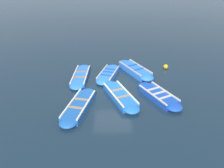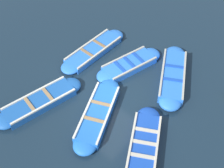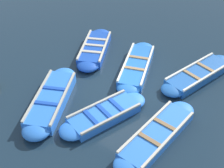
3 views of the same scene
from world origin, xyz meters
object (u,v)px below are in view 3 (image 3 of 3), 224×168
at_px(boat_far_corner, 51,100).
at_px(boat_outer_left, 157,135).
at_px(boat_outer_right, 95,49).
at_px(boat_end_of_row, 137,67).
at_px(boat_near_quay, 104,115).
at_px(boat_broadside, 198,75).

height_order(boat_far_corner, boat_outer_left, boat_far_corner).
bearing_deg(boat_outer_right, boat_end_of_row, -0.06).
relative_size(boat_near_quay, boat_end_of_row, 0.90).
relative_size(boat_outer_right, boat_broadside, 0.90).
height_order(boat_near_quay, boat_broadside, boat_broadside).
bearing_deg(boat_near_quay, boat_outer_left, 8.84).
xyz_separation_m(boat_near_quay, boat_broadside, (1.55, 4.07, 0.01)).
distance_m(boat_outer_right, boat_broadside, 4.63).
bearing_deg(boat_end_of_row, boat_far_corner, -108.58).
relative_size(boat_near_quay, boat_outer_left, 0.89).
bearing_deg(boat_far_corner, boat_broadside, 53.35).
bearing_deg(boat_end_of_row, boat_outer_right, 179.94).
bearing_deg(boat_outer_left, boat_end_of_row, 133.97).
bearing_deg(boat_far_corner, boat_outer_left, 13.30).
relative_size(boat_far_corner, boat_broadside, 0.98).
height_order(boat_end_of_row, boat_outer_left, boat_end_of_row).
xyz_separation_m(boat_outer_right, boat_broadside, (4.51, 1.04, -0.01)).
bearing_deg(boat_near_quay, boat_outer_right, 134.39).
distance_m(boat_outer_right, boat_outer_left, 5.60).
height_order(boat_outer_right, boat_end_of_row, boat_outer_right).
distance_m(boat_near_quay, boat_outer_left, 1.94).
bearing_deg(boat_outer_right, boat_broadside, 13.02).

